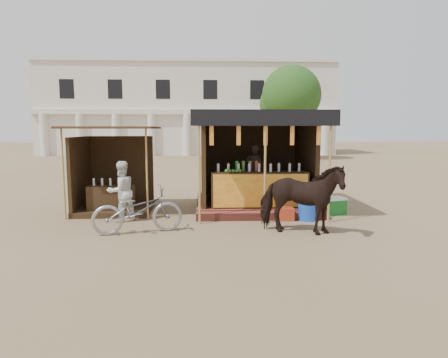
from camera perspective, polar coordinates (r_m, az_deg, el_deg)
name	(u,v)px	position (r m, az deg, el deg)	size (l,w,h in m)	color
ground	(228,241)	(8.40, 0.52, -8.86)	(120.00, 120.00, 0.00)	#846B4C
main_stall	(256,174)	(11.58, 4.53, 0.76)	(3.60, 3.61, 2.78)	brown
secondary_stall	(109,181)	(11.71, -16.07, -0.29)	(2.40, 2.40, 2.38)	#352313
cow	(301,199)	(8.93, 10.90, -2.83)	(0.85, 1.87, 1.58)	black
motorbike	(138,210)	(9.11, -12.21, -4.36)	(0.69, 1.99, 1.05)	#93959C
bystander	(121,191)	(10.34, -14.47, -1.71)	(0.74, 0.58, 1.52)	silver
blue_barrel	(308,206)	(10.41, 11.92, -3.78)	(0.51, 0.51, 0.73)	blue
red_crate	(286,214)	(10.34, 8.79, -4.94)	(0.39, 0.36, 0.32)	#AD361C
cooler	(333,206)	(11.33, 15.29, -3.68)	(0.73, 0.60, 0.46)	#186E22
background_building	(189,111)	(38.07, -5.09, 9.71)	(26.00, 7.45, 8.18)	silver
tree	(288,97)	(30.93, 9.18, 11.44)	(4.50, 4.40, 7.00)	#382314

